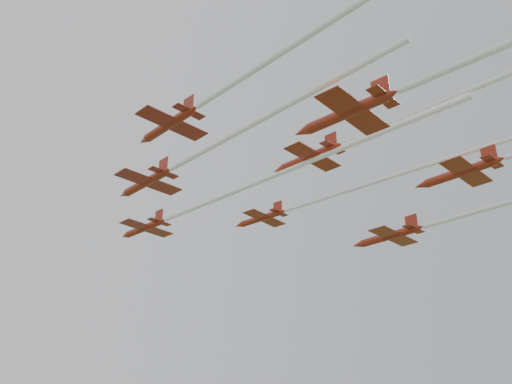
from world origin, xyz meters
name	(u,v)px	position (x,y,z in m)	size (l,w,h in m)	color
jet_lead	(209,202)	(-5.85, 3.67, 60.77)	(26.98, 56.59, 2.70)	#9E2718
jet_row2_left	(190,158)	(-12.64, -9.03, 60.27)	(19.22, 43.98, 2.75)	#9E2718
jet_row2_right	(315,201)	(8.92, -1.72, 61.35)	(22.27, 41.95, 2.42)	#9E2718
jet_row3_left	(225,89)	(-14.29, -25.58, 59.33)	(17.38, 40.33, 2.41)	#9E2718
jet_row3_mid	(415,113)	(7.67, -26.86, 61.47)	(25.54, 55.06, 2.59)	#9E2718
jet_row3_right	(497,205)	(28.64, -16.77, 57.99)	(28.29, 62.95, 2.96)	#9E2718
jet_row4_left	(421,81)	(2.01, -34.66, 58.92)	(21.13, 40.81, 2.94)	#9E2718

